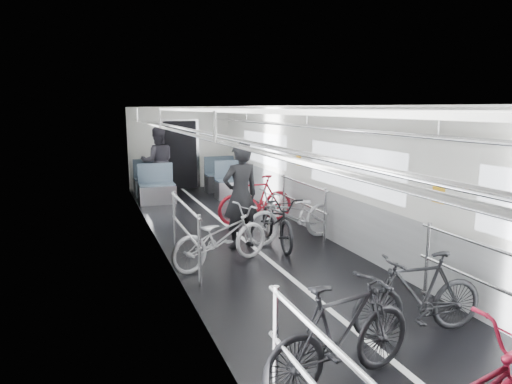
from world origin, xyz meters
TOP-DOWN VIEW (x-y plane):
  - car_shell at (0.00, 1.78)m, footprint 3.02×14.01m
  - bike_left_mid at (-0.67, -3.31)m, footprint 1.67×0.75m
  - bike_left_far at (-0.78, 0.02)m, footprint 1.83×1.14m
  - bike_right_near at (0.56, -2.80)m, footprint 1.55×0.60m
  - bike_right_mid at (0.79, 0.80)m, footprint 1.95×0.94m
  - bike_right_far at (0.64, 2.29)m, footprint 1.69×0.55m
  - bike_aisle at (0.44, 0.70)m, footprint 0.78×1.78m
  - person_standing at (-0.20, 0.80)m, footprint 0.73×0.54m
  - person_seated at (-0.79, 6.09)m, footprint 0.95×0.76m

SIDE VIEW (x-z plane):
  - bike_left_far at x=-0.78m, z-range 0.00..0.91m
  - bike_aisle at x=0.44m, z-range 0.00..0.91m
  - bike_right_near at x=0.56m, z-range 0.00..0.91m
  - bike_left_mid at x=-0.67m, z-range 0.00..0.97m
  - bike_right_mid at x=0.79m, z-range 0.00..0.98m
  - bike_right_far at x=0.64m, z-range 0.00..1.00m
  - person_standing at x=-0.20m, z-range 0.00..1.82m
  - person_seated at x=-0.79m, z-range 0.00..1.88m
  - car_shell at x=0.00m, z-range -0.08..2.33m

